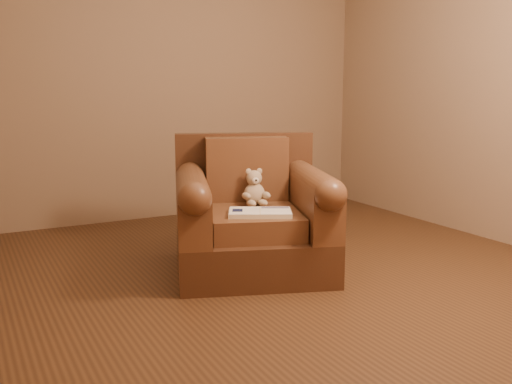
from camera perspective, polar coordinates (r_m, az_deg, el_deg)
name	(u,v)px	position (r m, az deg, el deg)	size (l,w,h in m)	color
floor	(277,270)	(4.03, 2.15, -7.79)	(4.00, 4.00, 0.00)	#4B2F1A
room	(279,15)	(3.85, 2.33, 17.23)	(4.02, 4.02, 2.71)	#8F7258
armchair	(252,219)	(3.97, -0.44, -2.71)	(1.29, 1.26, 0.92)	#452817
teddy_bear	(255,191)	(4.02, -0.13, 0.12)	(0.19, 0.22, 0.26)	tan
guidebook	(260,213)	(3.70, 0.41, -2.08)	(0.47, 0.40, 0.03)	beige
side_table	(297,204)	(4.81, 4.15, -1.20)	(0.39, 0.39, 0.54)	gold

